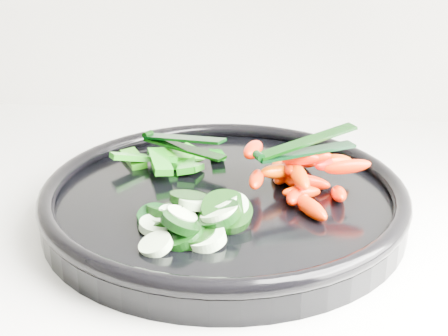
# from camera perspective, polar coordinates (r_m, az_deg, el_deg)

# --- Properties ---
(veggie_tray) EXTENTS (0.44, 0.44, 0.04)m
(veggie_tray) POSITION_cam_1_polar(r_m,az_deg,el_deg) (0.64, -0.00, -2.83)
(veggie_tray) COLOR black
(veggie_tray) RESTS_ON counter
(cucumber_pile) EXTENTS (0.13, 0.12, 0.04)m
(cucumber_pile) POSITION_cam_1_polar(r_m,az_deg,el_deg) (0.58, -3.29, -4.49)
(cucumber_pile) COLOR black
(cucumber_pile) RESTS_ON veggie_tray
(carrot_pile) EXTENTS (0.13, 0.17, 0.05)m
(carrot_pile) POSITION_cam_1_polar(r_m,az_deg,el_deg) (0.65, 6.82, -0.50)
(carrot_pile) COLOR #F91900
(carrot_pile) RESTS_ON veggie_tray
(pepper_pile) EXTENTS (0.13, 0.11, 0.03)m
(pepper_pile) POSITION_cam_1_polar(r_m,az_deg,el_deg) (0.71, -4.84, 0.76)
(pepper_pile) COLOR #136C0A
(pepper_pile) RESTS_ON veggie_tray
(tong_carrot) EXTENTS (0.10, 0.07, 0.02)m
(tong_carrot) POSITION_cam_1_polar(r_m,az_deg,el_deg) (0.64, 7.33, 1.92)
(tong_carrot) COLOR black
(tong_carrot) RESTS_ON carrot_pile
(tong_pepper) EXTENTS (0.11, 0.07, 0.02)m
(tong_pepper) POSITION_cam_1_polar(r_m,az_deg,el_deg) (0.71, -3.93, 2.34)
(tong_pepper) COLOR black
(tong_pepper) RESTS_ON pepper_pile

